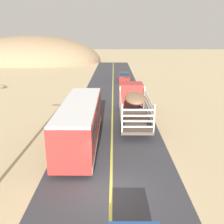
{
  "coord_description": "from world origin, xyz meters",
  "views": [
    {
      "loc": [
        0.13,
        -11.42,
        7.98
      ],
      "look_at": [
        0.0,
        7.9,
        1.85
      ],
      "focal_mm": 40.04,
      "sensor_mm": 36.0,
      "label": 1
    }
  ],
  "objects": [
    {
      "name": "road_surface",
      "position": [
        0.0,
        0.0,
        0.01
      ],
      "size": [
        8.0,
        120.0,
        0.02
      ],
      "primitive_type": "cube",
      "color": "#38383D",
      "rests_on": "ground"
    },
    {
      "name": "livestock_truck",
      "position": [
        1.95,
        12.44,
        1.79
      ],
      "size": [
        2.53,
        9.7,
        3.02
      ],
      "color": "#B2332D",
      "rests_on": "road_surface"
    },
    {
      "name": "ground_plane",
      "position": [
        0.0,
        0.0,
        0.0
      ],
      "size": [
        240.0,
        240.0,
        0.0
      ],
      "primitive_type": "plane",
      "color": "#CCB284"
    },
    {
      "name": "bus",
      "position": [
        -2.3,
        5.78,
        1.75
      ],
      "size": [
        2.54,
        10.0,
        3.21
      ],
      "color": "red",
      "rests_on": "road_surface"
    },
    {
      "name": "car_far",
      "position": [
        1.91,
        31.63,
        0.69
      ],
      "size": [
        1.8,
        4.4,
        1.46
      ],
      "color": "#B2261E",
      "rests_on": "road_surface"
    },
    {
      "name": "road_centre_line",
      "position": [
        0.0,
        0.0,
        0.02
      ],
      "size": [
        0.16,
        117.6,
        0.0
      ],
      "primitive_type": "cube",
      "color": "#D8CC4C",
      "rests_on": "road_surface"
    },
    {
      "name": "distant_hill",
      "position": [
        -23.22,
        61.59,
        0.0
      ],
      "size": [
        39.34,
        26.77,
        14.64
      ],
      "primitive_type": "ellipsoid",
      "color": "#997C5A",
      "rests_on": "ground"
    },
    {
      "name": "boulder_mid_field",
      "position": [
        -16.7,
        25.58,
        0.26
      ],
      "size": [
        0.91,
        0.8,
        0.52
      ],
      "primitive_type": "ellipsoid",
      "color": "#756656",
      "rests_on": "ground"
    }
  ]
}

